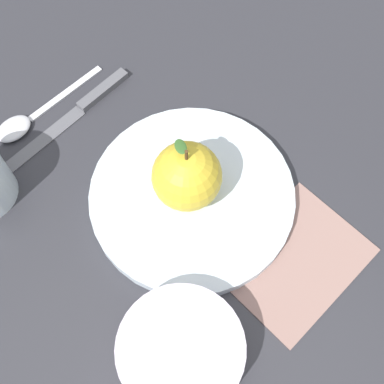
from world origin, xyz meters
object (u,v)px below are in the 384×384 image
Objects in this scene: linen_napkin at (295,260)px; apple at (187,176)px; dinner_plate at (192,196)px; side_bowl at (181,350)px; knife at (79,110)px; spoon at (25,121)px.

apple is at bearing 21.22° from linen_napkin.
dinner_plate is at bearing -138.69° from apple.
side_bowl reaches higher than knife.
apple is (0.00, 0.00, 0.05)m from dinner_plate.
linen_napkin is at bearing -155.61° from spoon.
apple is 0.60× the size of linen_napkin.
spoon is 0.38m from linen_napkin.
knife is at bearing 13.21° from dinner_plate.
apple is at bearing -167.62° from knife.
spoon is 1.07× the size of linen_napkin.
apple reaches higher than dinner_plate.
spoon reaches higher than linen_napkin.
linen_napkin is at bearing -163.79° from knife.
apple is 0.55× the size of spoon.
spoon is at bearing 26.35° from apple.
dinner_plate is at bearing -166.79° from knife.
apple is at bearing -38.03° from side_bowl.
apple is at bearing 41.31° from dinner_plate.
spoon is at bearing 24.39° from linen_napkin.
dinner_plate is at bearing 20.40° from linen_napkin.
spoon is at bearing -1.01° from side_bowl.
linen_napkin is (-0.13, -0.05, -0.01)m from dinner_plate.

